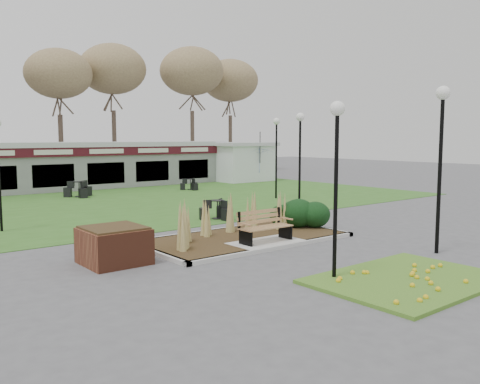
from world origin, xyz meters
TOP-DOWN VIEW (x-y plane):
  - ground at (0.00, 0.00)m, footprint 100.00×100.00m
  - lawn at (0.00, 12.00)m, footprint 34.00×16.00m
  - flower_bed at (0.00, -4.60)m, footprint 4.20×3.00m
  - planting_bed at (1.27, 1.35)m, footprint 6.75×3.40m
  - park_bench at (0.00, 0.25)m, footprint 1.70×0.66m
  - brick_planter at (-4.40, 1.00)m, footprint 1.50×1.50m
  - food_pavilion at (0.00, 19.96)m, footprint 24.60×3.40m
  - service_hut at (13.50, 18.00)m, footprint 4.40×3.40m
  - tree_backdrop at (0.00, 28.00)m, footprint 47.24×5.24m
  - lamp_post_near_left at (3.06, -3.50)m, footprint 0.38×0.38m
  - lamp_post_near_right at (-1.20, -3.50)m, footprint 0.33×0.33m
  - lamp_post_mid_right at (5.35, 4.08)m, footprint 0.35×0.35m
  - lamp_post_far_right at (8.16, 8.55)m, footprint 0.35×0.35m
  - bistro_set_a at (1.77, 5.00)m, footprint 1.38×1.27m
  - bistro_set_c at (0.33, 15.54)m, footprint 1.55×1.39m
  - bistro_set_d at (7.04, 15.00)m, footprint 1.24×1.09m
  - patio_umbrella at (13.83, 16.38)m, footprint 2.08×2.12m

SIDE VIEW (x-z plane):
  - ground at x=0.00m, z-range 0.00..0.00m
  - lawn at x=0.00m, z-range 0.00..0.02m
  - flower_bed at x=0.00m, z-range -0.01..0.15m
  - bistro_set_d at x=7.04m, z-range -0.09..0.57m
  - bistro_set_a at x=1.77m, z-range -0.10..0.63m
  - bistro_set_c at x=0.33m, z-range -0.12..0.71m
  - planting_bed at x=1.27m, z-range -0.27..1.00m
  - brick_planter at x=-4.40m, z-range 0.00..0.95m
  - park_bench at x=0.00m, z-range 0.12..1.05m
  - service_hut at x=13.50m, z-range 0.04..2.86m
  - food_pavilion at x=0.00m, z-range 0.03..2.93m
  - patio_umbrella at x=13.83m, z-range 0.33..2.81m
  - lamp_post_near_right at x=-1.20m, z-range 0.91..4.89m
  - lamp_post_far_right at x=8.16m, z-range 0.96..5.15m
  - lamp_post_mid_right at x=5.35m, z-range 0.96..5.16m
  - lamp_post_near_left at x=3.06m, z-range 1.04..5.61m
  - tree_backdrop at x=0.00m, z-range 3.18..13.54m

